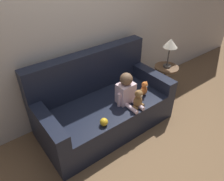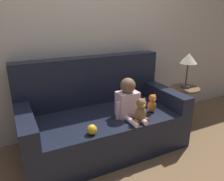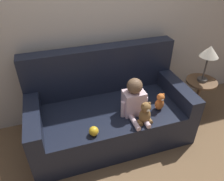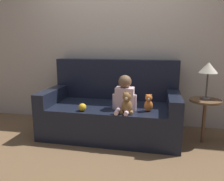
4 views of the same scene
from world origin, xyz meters
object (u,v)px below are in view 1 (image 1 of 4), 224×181
person_baby (126,90)px  side_table (169,55)px  couch (102,104)px  plush_toy_side (144,89)px  toy_ball (104,122)px  teddy_bear_brown (138,99)px

person_baby → side_table: bearing=9.6°
couch → plush_toy_side: size_ratio=8.43×
couch → toy_ball: bearing=-122.4°
couch → teddy_bear_brown: (0.27, -0.43, 0.22)m
person_baby → toy_ball: person_baby is taller
person_baby → side_table: size_ratio=0.42×
toy_ball → person_baby: bearing=20.3°
teddy_bear_brown → side_table: size_ratio=0.25×
couch → side_table: 1.28m
couch → plush_toy_side: bearing=-28.6°
teddy_bear_brown → plush_toy_side: bearing=30.2°
person_baby → couch: bearing=130.6°
person_baby → side_table: 1.01m
couch → toy_ball: size_ratio=18.76×
person_baby → plush_toy_side: (0.30, -0.03, -0.08)m
side_table → teddy_bear_brown: bearing=-160.1°
couch → plush_toy_side: (0.52, -0.28, 0.20)m
toy_ball → side_table: size_ratio=0.09×
plush_toy_side → toy_ball: plush_toy_side is taller
plush_toy_side → side_table: (0.69, 0.19, 0.22)m
plush_toy_side → side_table: 0.75m
couch → teddy_bear_brown: 0.55m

